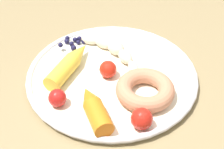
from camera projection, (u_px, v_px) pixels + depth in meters
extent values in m
cube|color=#897650|center=(132.00, 85.00, 0.69)|extent=(1.14, 0.84, 0.03)
cube|color=olive|center=(60.00, 55.00, 1.36)|extent=(0.05, 0.05, 0.70)
cylinder|color=white|center=(112.00, 77.00, 0.68)|extent=(0.32, 0.32, 0.01)
torus|color=silver|center=(112.00, 75.00, 0.68)|extent=(0.34, 0.34, 0.01)
ellipsoid|color=beige|center=(131.00, 68.00, 0.68)|extent=(0.04, 0.03, 0.02)
ellipsoid|color=beige|center=(125.00, 57.00, 0.70)|extent=(0.05, 0.04, 0.02)
ellipsoid|color=beige|center=(116.00, 48.00, 0.72)|extent=(0.05, 0.05, 0.03)
ellipsoid|color=beige|center=(104.00, 43.00, 0.74)|extent=(0.04, 0.05, 0.02)
ellipsoid|color=beige|center=(90.00, 40.00, 0.75)|extent=(0.02, 0.04, 0.02)
cylinder|color=orange|center=(98.00, 117.00, 0.57)|extent=(0.07, 0.06, 0.03)
cone|color=orange|center=(89.00, 96.00, 0.61)|extent=(0.05, 0.05, 0.03)
cylinder|color=yellow|center=(62.00, 72.00, 0.66)|extent=(0.09, 0.05, 0.03)
cone|color=yellow|center=(80.00, 52.00, 0.70)|extent=(0.06, 0.04, 0.03)
torus|color=tan|center=(145.00, 90.00, 0.62)|extent=(0.13, 0.13, 0.03)
sphere|color=#191638|center=(72.00, 44.00, 0.74)|extent=(0.01, 0.01, 0.01)
sphere|color=#191638|center=(79.00, 39.00, 0.76)|extent=(0.01, 0.01, 0.01)
sphere|color=#191638|center=(78.00, 42.00, 0.75)|extent=(0.01, 0.01, 0.01)
sphere|color=#191638|center=(84.00, 41.00, 0.75)|extent=(0.01, 0.01, 0.01)
sphere|color=#191638|center=(75.00, 40.00, 0.76)|extent=(0.01, 0.01, 0.01)
sphere|color=#191638|center=(67.00, 38.00, 0.76)|extent=(0.01, 0.01, 0.01)
sphere|color=#191638|center=(67.00, 41.00, 0.75)|extent=(0.01, 0.01, 0.01)
sphere|color=#191638|center=(73.00, 48.00, 0.73)|extent=(0.01, 0.01, 0.01)
sphere|color=#191638|center=(61.00, 45.00, 0.73)|extent=(0.01, 0.01, 0.01)
sphere|color=#191638|center=(74.00, 48.00, 0.72)|extent=(0.01, 0.01, 0.01)
sphere|color=red|center=(108.00, 69.00, 0.66)|extent=(0.03, 0.03, 0.03)
sphere|color=red|center=(57.00, 98.00, 0.60)|extent=(0.03, 0.03, 0.03)
sphere|color=red|center=(142.00, 119.00, 0.56)|extent=(0.04, 0.04, 0.04)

